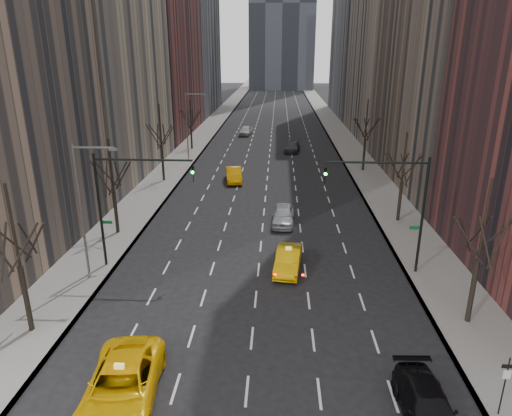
# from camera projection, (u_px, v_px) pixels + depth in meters

# --- Properties ---
(ground) EXTENTS (400.00, 400.00, 0.00)m
(ground) POSITION_uv_depth(u_px,v_px,m) (247.00, 391.00, 20.52)
(ground) COLOR black
(ground) RESTS_ON ground
(sidewalk_left) EXTENTS (4.50, 320.00, 0.15)m
(sidewalk_left) POSITION_uv_depth(u_px,v_px,m) (208.00, 130.00, 87.09)
(sidewalk_left) COLOR slate
(sidewalk_left) RESTS_ON ground
(sidewalk_right) EXTENTS (4.50, 320.00, 0.15)m
(sidewalk_right) POSITION_uv_depth(u_px,v_px,m) (337.00, 131.00, 85.96)
(sidewalk_right) COLOR slate
(sidewalk_right) RESTS_ON ground
(bld_left_far) EXTENTS (14.00, 28.00, 44.00)m
(bld_left_far) POSITION_uv_depth(u_px,v_px,m) (145.00, 2.00, 76.53)
(bld_left_far) COLOR brown
(bld_left_far) RESTS_ON ground
(tree_lw_a) EXTENTS (3.36, 3.50, 8.28)m
(tree_lw_a) POSITION_uv_depth(u_px,v_px,m) (20.00, 267.00, 23.58)
(tree_lw_a) COLOR black
(tree_lw_a) RESTS_ON ground
(tree_lw_b) EXTENTS (3.36, 3.50, 7.82)m
(tree_lw_b) POSITION_uv_depth(u_px,v_px,m) (114.00, 191.00, 36.83)
(tree_lw_b) COLOR black
(tree_lw_b) RESTS_ON ground
(tree_lw_c) EXTENTS (3.36, 3.50, 8.74)m
(tree_lw_c) POSITION_uv_depth(u_px,v_px,m) (162.00, 147.00, 51.82)
(tree_lw_c) COLOR black
(tree_lw_c) RESTS_ON ground
(tree_lw_d) EXTENTS (3.36, 3.50, 7.36)m
(tree_lw_d) POSITION_uv_depth(u_px,v_px,m) (191.00, 126.00, 68.95)
(tree_lw_d) COLOR black
(tree_lw_d) RESTS_ON ground
(tree_rw_a) EXTENTS (3.36, 3.50, 8.28)m
(tree_rw_a) POSITION_uv_depth(u_px,v_px,m) (478.00, 261.00, 24.35)
(tree_rw_a) COLOR black
(tree_rw_a) RESTS_ON ground
(tree_rw_b) EXTENTS (3.36, 3.50, 7.82)m
(tree_rw_b) POSITION_uv_depth(u_px,v_px,m) (402.00, 182.00, 39.50)
(tree_rw_b) COLOR black
(tree_rw_b) RESTS_ON ground
(tree_rw_c) EXTENTS (3.36, 3.50, 8.74)m
(tree_rw_c) POSITION_uv_depth(u_px,v_px,m) (365.00, 139.00, 56.37)
(tree_rw_c) COLOR black
(tree_rw_c) RESTS_ON ground
(traffic_mast_left) EXTENTS (6.69, 0.39, 8.00)m
(traffic_mast_left) POSITION_uv_depth(u_px,v_px,m) (123.00, 193.00, 30.45)
(traffic_mast_left) COLOR black
(traffic_mast_left) RESTS_ON ground
(traffic_mast_right) EXTENTS (6.69, 0.39, 8.00)m
(traffic_mast_right) POSITION_uv_depth(u_px,v_px,m) (398.00, 197.00, 29.61)
(traffic_mast_right) COLOR black
(traffic_mast_right) RESTS_ON ground
(streetlight_near) EXTENTS (2.83, 0.22, 9.00)m
(streetlight_near) POSITION_uv_depth(u_px,v_px,m) (85.00, 200.00, 28.61)
(streetlight_near) COLOR slate
(streetlight_near) RESTS_ON ground
(streetlight_far) EXTENTS (2.83, 0.22, 9.00)m
(streetlight_far) POSITION_uv_depth(u_px,v_px,m) (189.00, 119.00, 61.62)
(streetlight_far) COLOR slate
(streetlight_far) RESTS_ON ground
(sign_post) EXTENTS (0.55, 0.06, 2.80)m
(sign_post) POSITION_uv_depth(u_px,v_px,m) (505.00, 382.00, 18.50)
(sign_post) COLOR black
(sign_post) RESTS_ON ground
(taxi_suv) EXTENTS (3.58, 6.72, 1.80)m
(taxi_suv) POSITION_uv_depth(u_px,v_px,m) (122.00, 386.00, 19.54)
(taxi_suv) COLOR #FFC205
(taxi_suv) RESTS_ON ground
(taxi_sedan) EXTENTS (2.16, 4.84, 1.54)m
(taxi_sedan) POSITION_uv_depth(u_px,v_px,m) (288.00, 260.00, 31.55)
(taxi_sedan) COLOR #E6AC04
(taxi_sedan) RESTS_ON ground
(silver_sedan_ahead) EXTENTS (2.06, 4.77, 1.61)m
(silver_sedan_ahead) POSITION_uv_depth(u_px,v_px,m) (283.00, 215.00, 39.95)
(silver_sedan_ahead) COLOR #A6AAAE
(silver_sedan_ahead) RESTS_ON ground
(parked_suv_black) EXTENTS (2.14, 5.02, 1.44)m
(parked_suv_black) POSITION_uv_depth(u_px,v_px,m) (427.00, 407.00, 18.62)
(parked_suv_black) COLOR black
(parked_suv_black) RESTS_ON ground
(far_taxi) EXTENTS (2.36, 5.08, 1.61)m
(far_taxi) POSITION_uv_depth(u_px,v_px,m) (234.00, 175.00, 52.83)
(far_taxi) COLOR #FFA805
(far_taxi) RESTS_ON ground
(far_suv_grey) EXTENTS (2.70, 5.37, 1.50)m
(far_suv_grey) POSITION_uv_depth(u_px,v_px,m) (292.00, 147.00, 68.46)
(far_suv_grey) COLOR #333338
(far_suv_grey) RESTS_ON ground
(far_car_white) EXTENTS (2.50, 4.95, 1.62)m
(far_car_white) POSITION_uv_depth(u_px,v_px,m) (246.00, 131.00, 81.55)
(far_car_white) COLOR silver
(far_car_white) RESTS_ON ground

